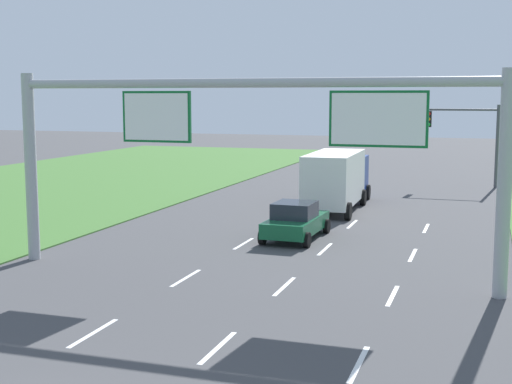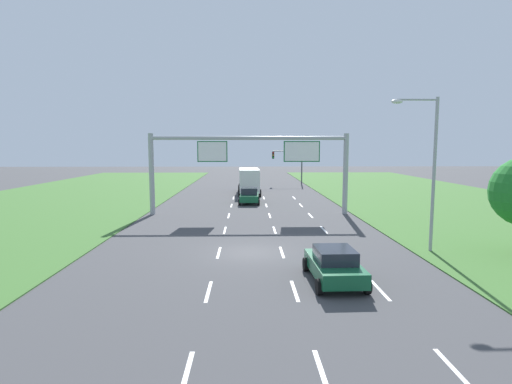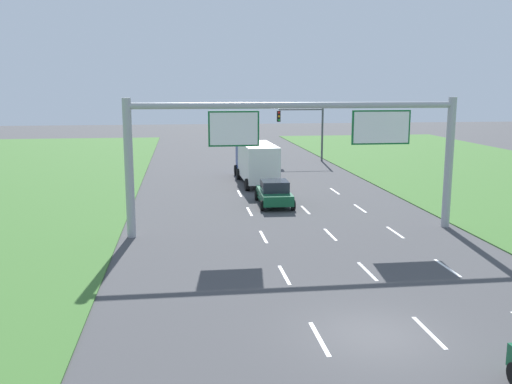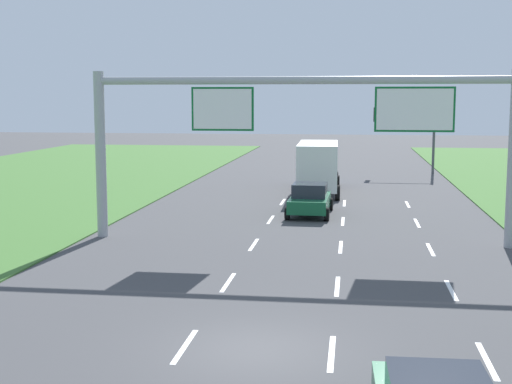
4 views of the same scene
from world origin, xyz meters
name	(u,v)px [view 3 (image 3 of 4)]	position (x,y,z in m)	size (l,w,h in m)	color
ground_plane	(375,335)	(0.00, 0.00, 0.00)	(200.00, 200.00, 0.00)	#424244
lane_dashes_inner_left	(299,302)	(-1.75, 3.00, 0.00)	(0.14, 44.40, 0.01)	white
lane_dashes_inner_right	(394,297)	(1.75, 3.00, 0.00)	(0.14, 44.40, 0.01)	white
lane_dashes_slip	(484,293)	(5.25, 3.00, 0.00)	(0.14, 44.40, 0.01)	white
car_near_red	(274,193)	(0.06, 19.68, 0.80)	(2.24, 4.47, 1.63)	#145633
box_truck	(256,161)	(0.04, 28.51, 1.72)	(2.85, 8.67, 3.16)	navy
sign_gantry	(300,139)	(0.24, 12.83, 4.87)	(17.24, 0.44, 7.00)	#9EA0A5
traffic_light_mast	(304,123)	(6.46, 40.67, 3.87)	(4.76, 0.49, 5.60)	#47494F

